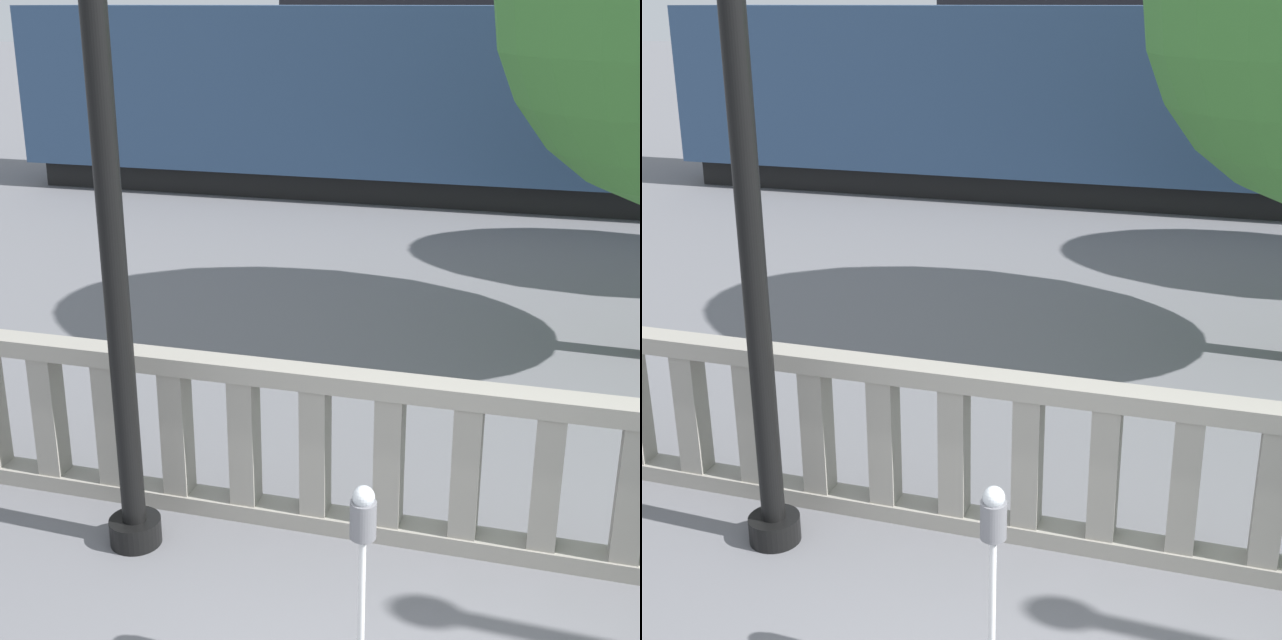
{
  "view_description": "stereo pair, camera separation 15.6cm",
  "coord_description": "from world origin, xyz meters",
  "views": [
    {
      "loc": [
        0.53,
        -3.18,
        3.86
      ],
      "look_at": [
        -1.38,
        3.59,
        1.34
      ],
      "focal_mm": 50.0,
      "sensor_mm": 36.0,
      "label": 1
    },
    {
      "loc": [
        0.68,
        -3.13,
        3.86
      ],
      "look_at": [
        -1.38,
        3.59,
        1.34
      ],
      "focal_mm": 50.0,
      "sensor_mm": 36.0,
      "label": 2
    }
  ],
  "objects": [
    {
      "name": "parking_meter",
      "position": [
        -0.38,
        0.91,
        1.1
      ],
      "size": [
        0.15,
        0.15,
        1.41
      ],
      "color": "silver",
      "rests_on": "ground"
    },
    {
      "name": "lamppost",
      "position": [
        -2.38,
        2.01,
        3.5
      ],
      "size": [
        0.39,
        0.39,
        6.72
      ],
      "color": "black",
      "rests_on": "ground"
    },
    {
      "name": "balustrade",
      "position": [
        0.0,
        2.59,
        0.66
      ],
      "size": [
        14.29,
        0.24,
        1.32
      ],
      "color": "gray",
      "rests_on": "ground"
    }
  ]
}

